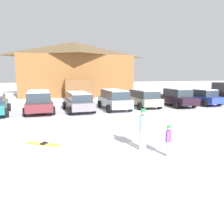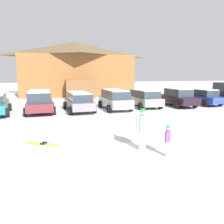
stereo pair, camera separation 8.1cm
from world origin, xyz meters
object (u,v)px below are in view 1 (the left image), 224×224
object	(u,v)px
parked_black_sedan	(176,97)
parked_grey_wagon	(78,101)
ski_lodge	(75,68)
parked_blue_hatchback	(202,97)
pair_of_skis	(43,144)
skier_child_in_purple_jacket	(168,139)
parked_beige_suv	(144,98)
parked_silver_wagon	(114,99)
skier_adult_in_blue_parka	(143,127)
parked_maroon_van	(39,101)

from	to	relation	value
parked_black_sedan	parked_grey_wagon	bearing A→B (deg)	-178.31
ski_lodge	parked_black_sedan	world-z (taller)	ski_lodge
parked_black_sedan	parked_blue_hatchback	bearing A→B (deg)	3.32
ski_lodge	pair_of_skis	world-z (taller)	ski_lodge
parked_blue_hatchback	skier_child_in_purple_jacket	size ratio (longest dim) A/B	4.07
parked_beige_suv	pair_of_skis	world-z (taller)	parked_beige_suv
parked_silver_wagon	skier_child_in_purple_jacket	distance (m)	11.09
parked_blue_hatchback	skier_adult_in_blue_parka	bearing A→B (deg)	-136.84
parked_grey_wagon	parked_silver_wagon	size ratio (longest dim) A/B	1.05
parked_black_sedan	pair_of_skis	distance (m)	14.78
skier_adult_in_blue_parka	skier_child_in_purple_jacket	distance (m)	1.14
parked_maroon_van	parked_beige_suv	xyz separation A→B (m)	(9.09, 0.19, -0.05)
parked_grey_wagon	parked_black_sedan	xyz separation A→B (m)	(9.38, 0.28, -0.00)
parked_maroon_van	parked_black_sedan	bearing A→B (deg)	0.16
parked_grey_wagon	parked_black_sedan	distance (m)	9.38
skier_adult_in_blue_parka	parked_grey_wagon	bearing A→B (deg)	96.64
parked_black_sedan	parked_silver_wagon	bearing A→B (deg)	-177.59
ski_lodge	parked_black_sedan	bearing A→B (deg)	-63.53
parked_silver_wagon	parked_blue_hatchback	xyz separation A→B (m)	(9.29, 0.44, -0.12)
parked_maroon_van	parked_silver_wagon	xyz separation A→B (m)	(6.13, -0.23, -0.01)
parked_grey_wagon	parked_silver_wagon	world-z (taller)	parked_silver_wagon
ski_lodge	skier_adult_in_blue_parka	distance (m)	25.69
parked_maroon_van	skier_adult_in_blue_parka	distance (m)	11.13
parked_grey_wagon	pair_of_skis	distance (m)	8.69
parked_silver_wagon	parked_black_sedan	bearing A→B (deg)	2.41
parked_silver_wagon	ski_lodge	bearing A→B (deg)	94.72
parked_blue_hatchback	skier_adult_in_blue_parka	world-z (taller)	skier_adult_in_blue_parka
skier_adult_in_blue_parka	skier_child_in_purple_jacket	xyz separation A→B (m)	(0.60, -0.93, -0.28)
parked_black_sedan	skier_child_in_purple_jacket	size ratio (longest dim) A/B	4.13
parked_grey_wagon	parked_blue_hatchback	size ratio (longest dim) A/B	1.03
parked_grey_wagon	skier_child_in_purple_jacket	xyz separation A→B (m)	(1.77, -10.99, -0.19)
ski_lodge	parked_beige_suv	bearing A→B (deg)	-74.25
parked_silver_wagon	skier_adult_in_blue_parka	size ratio (longest dim) A/B	2.79
parked_grey_wagon	pair_of_skis	world-z (taller)	parked_grey_wagon
parked_maroon_van	parked_black_sedan	world-z (taller)	parked_maroon_van
parked_grey_wagon	parked_silver_wagon	xyz separation A→B (m)	(3.10, 0.01, 0.06)
parked_maroon_van	skier_adult_in_blue_parka	bearing A→B (deg)	-67.79
ski_lodge	skier_adult_in_blue_parka	size ratio (longest dim) A/B	9.63
parked_black_sedan	skier_child_in_purple_jacket	distance (m)	13.60
parked_beige_suv	skier_adult_in_blue_parka	xyz separation A→B (m)	(-4.88, -10.50, 0.07)
parked_grey_wagon	parked_blue_hatchback	bearing A→B (deg)	2.09
parked_grey_wagon	ski_lodge	bearing A→B (deg)	83.28
ski_lodge	parked_grey_wagon	xyz separation A→B (m)	(-1.82, -15.45, -3.02)
skier_child_in_purple_jacket	parked_silver_wagon	bearing A→B (deg)	83.12
parked_grey_wagon	parked_beige_suv	distance (m)	6.07
parked_blue_hatchback	skier_adult_in_blue_parka	xyz separation A→B (m)	(-11.21, -10.51, 0.15)
parked_silver_wagon	parked_maroon_van	bearing A→B (deg)	177.86
ski_lodge	parked_silver_wagon	xyz separation A→B (m)	(1.28, -15.44, -2.96)
parked_silver_wagon	skier_child_in_purple_jacket	size ratio (longest dim) A/B	4.00
parked_beige_suv	pair_of_skis	bearing A→B (deg)	-135.28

